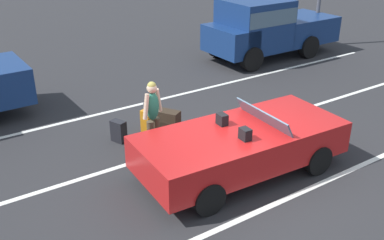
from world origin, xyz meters
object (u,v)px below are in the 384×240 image
at_px(suitcase_small_carryon, 119,131).
at_px(suitcase_large_black, 169,127).
at_px(parked_pickup_truck_far, 264,27).
at_px(traveler_person, 153,115).
at_px(suitcase_medium_bright, 150,121).
at_px(convertible_car, 249,143).

bearing_deg(suitcase_small_carryon, suitcase_large_black, 125.45).
distance_m(suitcase_large_black, suitcase_small_carryon, 1.14).
distance_m(suitcase_small_carryon, parked_pickup_truck_far, 7.79).
bearing_deg(suitcase_small_carryon, traveler_person, 89.27).
bearing_deg(traveler_person, suitcase_medium_bright, 132.73).
bearing_deg(suitcase_medium_bright, traveler_person, -46.67).
bearing_deg(convertible_car, suitcase_medium_bright, 111.96).
relative_size(convertible_car, suitcase_large_black, 5.71).
bearing_deg(suitcase_medium_bright, suitcase_large_black, -7.45).
bearing_deg(convertible_car, parked_pickup_truck_far, 48.88).
distance_m(suitcase_medium_bright, parked_pickup_truck_far, 7.10).
height_order(convertible_car, suitcase_medium_bright, convertible_car).
bearing_deg(traveler_person, convertible_car, 16.03).
distance_m(suitcase_large_black, parked_pickup_truck_far, 7.23).
distance_m(convertible_car, suitcase_medium_bright, 2.66).
bearing_deg(parked_pickup_truck_far, suitcase_medium_bright, 26.32).
height_order(suitcase_small_carryon, parked_pickup_truck_far, parked_pickup_truck_far).
height_order(convertible_car, suitcase_large_black, convertible_car).
distance_m(convertible_car, traveler_person, 2.05).
bearing_deg(convertible_car, traveler_person, 132.35).
xyz_separation_m(convertible_car, suitcase_small_carryon, (-1.64, 2.55, -0.34)).
relative_size(suitcase_small_carryon, parked_pickup_truck_far, 0.10).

